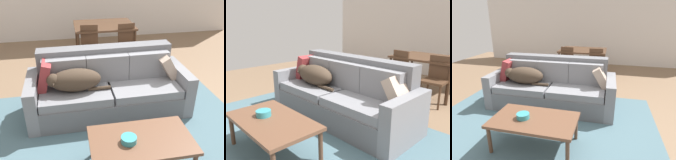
# 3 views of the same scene
# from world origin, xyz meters

# --- Properties ---
(ground_plane) EXTENTS (10.00, 10.00, 0.00)m
(ground_plane) POSITION_xyz_m (0.00, 0.00, 0.00)
(ground_plane) COLOR #7D6249
(area_rug) EXTENTS (3.84, 3.22, 0.01)m
(area_rug) POSITION_xyz_m (-0.30, -0.63, 0.01)
(area_rug) COLOR #4A6873
(area_rug) RESTS_ON ground
(couch) EXTENTS (2.40, 0.93, 0.96)m
(couch) POSITION_xyz_m (-0.30, 0.33, 0.37)
(couch) COLOR slate
(couch) RESTS_ON ground
(dog_on_left_cushion) EXTENTS (0.89, 0.36, 0.32)m
(dog_on_left_cushion) POSITION_xyz_m (-0.82, 0.18, 0.64)
(dog_on_left_cushion) COLOR #3F3125
(dog_on_left_cushion) RESTS_ON couch
(throw_pillow_by_left_arm) EXTENTS (0.24, 0.43, 0.44)m
(throw_pillow_by_left_arm) POSITION_xyz_m (-1.23, 0.37, 0.67)
(throw_pillow_by_left_arm) COLOR maroon
(throw_pillow_by_left_arm) RESTS_ON couch
(throw_pillow_by_right_arm) EXTENTS (0.34, 0.40, 0.41)m
(throw_pillow_by_right_arm) POSITION_xyz_m (0.63, 0.39, 0.65)
(throw_pillow_by_right_arm) COLOR tan
(throw_pillow_by_right_arm) RESTS_ON couch
(coffee_table) EXTENTS (1.14, 0.65, 0.43)m
(coffee_table) POSITION_xyz_m (-0.15, -0.95, 0.39)
(coffee_table) COLOR brown
(coffee_table) RESTS_ON ground
(bowl_on_coffee_table) EXTENTS (0.17, 0.17, 0.07)m
(bowl_on_coffee_table) POSITION_xyz_m (-0.30, -0.97, 0.47)
(bowl_on_coffee_table) COLOR teal
(bowl_on_coffee_table) RESTS_ON coffee_table
(dining_table) EXTENTS (1.33, 1.00, 0.76)m
(dining_table) POSITION_xyz_m (-0.03, 2.52, 0.69)
(dining_table) COLOR #4C3221
(dining_table) RESTS_ON ground
(dining_chair_near_left) EXTENTS (0.44, 0.44, 0.89)m
(dining_chair_near_left) POSITION_xyz_m (-0.41, 1.97, 0.49)
(dining_chair_near_left) COLOR #4C3221
(dining_chair_near_left) RESTS_ON ground
(dining_chair_near_right) EXTENTS (0.43, 0.43, 0.88)m
(dining_chair_near_right) POSITION_xyz_m (0.40, 1.97, 0.49)
(dining_chair_near_right) COLOR #4C3221
(dining_chair_near_right) RESTS_ON ground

